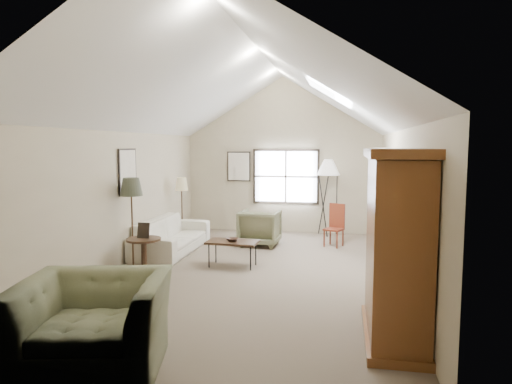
% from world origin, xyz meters
% --- Properties ---
extents(room_shell, '(5.01, 8.01, 4.00)m').
position_xyz_m(room_shell, '(0.00, 0.00, 3.21)').
color(room_shell, '#736552').
rests_on(room_shell, ground).
extents(window, '(1.72, 0.08, 1.42)m').
position_xyz_m(window, '(0.10, 3.96, 1.45)').
color(window, black).
rests_on(window, room_shell).
extents(skylight, '(0.80, 1.20, 0.52)m').
position_xyz_m(skylight, '(1.30, 0.90, 3.22)').
color(skylight, white).
rests_on(skylight, room_shell).
extents(wall_art, '(1.97, 3.71, 0.88)m').
position_xyz_m(wall_art, '(-1.88, 1.94, 1.73)').
color(wall_art, black).
rests_on(wall_art, room_shell).
extents(armoire, '(0.60, 1.50, 2.20)m').
position_xyz_m(armoire, '(2.18, -2.40, 1.10)').
color(armoire, brown).
rests_on(armoire, ground).
extents(tv_alcove, '(0.32, 1.30, 2.10)m').
position_xyz_m(tv_alcove, '(2.34, 1.60, 1.15)').
color(tv_alcove, white).
rests_on(tv_alcove, ground).
extents(media_console, '(0.34, 1.18, 0.60)m').
position_xyz_m(media_console, '(2.32, 1.60, 0.30)').
color(media_console, '#382316').
rests_on(media_console, ground).
extents(tv_panel, '(0.05, 0.90, 0.55)m').
position_xyz_m(tv_panel, '(2.32, 1.60, 0.92)').
color(tv_panel, black).
rests_on(tv_panel, media_console).
extents(sofa, '(0.96, 2.44, 0.71)m').
position_xyz_m(sofa, '(-1.99, 1.29, 0.36)').
color(sofa, beige).
rests_on(sofa, ground).
extents(armchair_near, '(1.65, 1.51, 0.92)m').
position_xyz_m(armchair_near, '(-0.87, -3.70, 0.46)').
color(armchair_near, '#646B4B').
rests_on(armchair_near, ground).
extents(armchair_far, '(0.90, 0.92, 0.80)m').
position_xyz_m(armchair_far, '(-0.27, 2.25, 0.40)').
color(armchair_far, brown).
rests_on(armchair_far, ground).
extents(coffee_table, '(0.97, 0.58, 0.48)m').
position_xyz_m(coffee_table, '(-0.44, 0.36, 0.24)').
color(coffee_table, '#352216').
rests_on(coffee_table, ground).
extents(bowl, '(0.24, 0.24, 0.06)m').
position_xyz_m(bowl, '(-0.44, 0.36, 0.51)').
color(bowl, '#311B14').
rests_on(bowl, coffee_table).
extents(side_table, '(0.61, 0.61, 0.61)m').
position_xyz_m(side_table, '(-1.89, -0.31, 0.31)').
color(side_table, '#3B2918').
rests_on(side_table, ground).
extents(side_chair, '(0.49, 0.49, 0.95)m').
position_xyz_m(side_chair, '(1.37, 2.43, 0.48)').
color(side_chair, maroon).
rests_on(side_chair, ground).
extents(tripod_lamp, '(0.74, 0.74, 1.94)m').
position_xyz_m(tripod_lamp, '(1.19, 3.70, 0.97)').
color(tripod_lamp, silver).
rests_on(tripod_lamp, ground).
extents(dark_lamp, '(0.41, 0.41, 1.70)m').
position_xyz_m(dark_lamp, '(-2.20, -0.11, 0.85)').
color(dark_lamp, '#282A1E').
rests_on(dark_lamp, ground).
extents(tan_lamp, '(0.31, 0.31, 1.53)m').
position_xyz_m(tan_lamp, '(-2.20, 2.49, 0.76)').
color(tan_lamp, tan).
rests_on(tan_lamp, ground).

